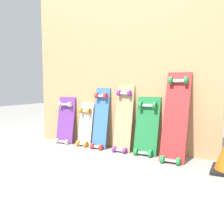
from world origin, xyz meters
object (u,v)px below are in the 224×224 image
at_px(skateboard_purple, 65,123).
at_px(skateboard_red, 175,120).
at_px(skateboard_natural, 123,121).
at_px(skateboard_blue, 100,121).
at_px(skateboard_green, 146,129).
at_px(skateboard_white, 85,127).

xyz_separation_m(skateboard_purple, skateboard_red, (1.32, -0.08, 0.13)).
bearing_deg(skateboard_natural, skateboard_blue, 179.55).
bearing_deg(skateboard_blue, skateboard_green, -1.05).
bearing_deg(skateboard_blue, skateboard_purple, 178.15).
distance_m(skateboard_green, skateboard_red, 0.32).
height_order(skateboard_purple, skateboard_red, skateboard_red).
bearing_deg(skateboard_red, skateboard_white, 175.58).
height_order(skateboard_white, skateboard_blue, skateboard_blue).
bearing_deg(skateboard_white, skateboard_green, -1.63).
bearing_deg(skateboard_white, skateboard_red, -4.42).
xyz_separation_m(skateboard_green, skateboard_red, (0.30, -0.06, 0.12)).
bearing_deg(skateboard_green, skateboard_red, -11.31).
bearing_deg(skateboard_purple, skateboard_white, -0.90).
relative_size(skateboard_natural, skateboard_green, 1.20).
distance_m(skateboard_blue, skateboard_red, 0.83).
relative_size(skateboard_natural, skateboard_red, 0.87).
distance_m(skateboard_white, skateboard_blue, 0.23).
distance_m(skateboard_purple, skateboard_natural, 0.77).
height_order(skateboard_natural, skateboard_red, skateboard_red).
distance_m(skateboard_natural, skateboard_green, 0.26).
bearing_deg(skateboard_blue, skateboard_natural, -0.45).
xyz_separation_m(skateboard_purple, skateboard_white, (0.28, -0.00, -0.03)).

